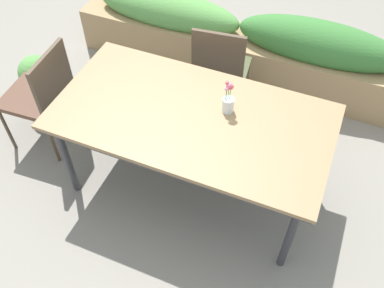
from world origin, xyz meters
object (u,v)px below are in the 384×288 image
dining_table (192,121)px  chair_end_left (42,92)px  flower_vase (228,102)px  planter_box (240,44)px  potted_plant (40,82)px  chair_far_side (220,68)px

dining_table → chair_end_left: chair_end_left is taller
flower_vase → planter_box: flower_vase is taller
potted_plant → chair_end_left: bearing=-43.2°
dining_table → chair_far_side: (-0.09, 0.82, -0.20)m
dining_table → chair_end_left: size_ratio=1.99×
dining_table → potted_plant: dining_table is taller
dining_table → planter_box: (-0.11, 1.44, -0.37)m
flower_vase → planter_box: (-0.31, 1.31, -0.52)m
chair_far_side → potted_plant: bearing=-167.9°
flower_vase → dining_table: bearing=-147.4°
chair_end_left → flower_vase: bearing=-88.6°
dining_table → chair_end_left: (-1.27, 0.00, -0.19)m
chair_end_left → planter_box: size_ratio=0.29×
dining_table → flower_vase: size_ratio=7.34×
planter_box → potted_plant: size_ratio=5.81×
flower_vase → potted_plant: flower_vase is taller
dining_table → planter_box: bearing=94.2°
dining_table → potted_plant: (-1.60, 0.31, -0.44)m
chair_far_side → flower_vase: 0.83m
chair_far_side → planter_box: chair_far_side is taller
dining_table → potted_plant: 1.68m
flower_vase → potted_plant: 1.90m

